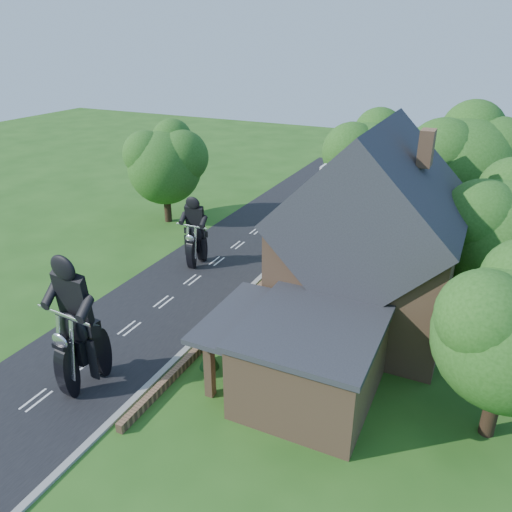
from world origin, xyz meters
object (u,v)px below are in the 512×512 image
at_px(house, 370,243).
at_px(motorcycle_lead, 85,367).
at_px(annex, 308,358).
at_px(garden_wall, 248,299).
at_px(motorcycle_follow, 197,255).

relative_size(house, motorcycle_lead, 5.16).
bearing_deg(annex, house, 84.76).
xyz_separation_m(garden_wall, motorcycle_lead, (-3.10, -9.30, 0.72)).
height_order(garden_wall, house, house).
height_order(house, motorcycle_lead, house).
xyz_separation_m(house, motorcycle_lead, (-9.29, -10.30, -3.42)).
relative_size(annex, motorcycle_lead, 3.55).
bearing_deg(motorcycle_follow, annex, 140.95).
distance_m(annex, motorcycle_follow, 13.94).
distance_m(garden_wall, motorcycle_follow, 6.01).
relative_size(garden_wall, motorcycle_lead, 11.09).
bearing_deg(annex, motorcycle_lead, -158.00).
height_order(motorcycle_lead, motorcycle_follow, motorcycle_lead).
height_order(annex, motorcycle_lead, annex).
distance_m(garden_wall, house, 7.52).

